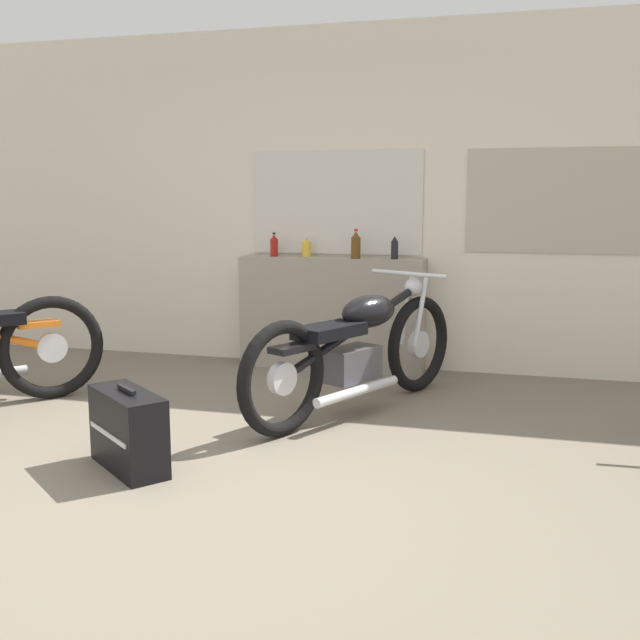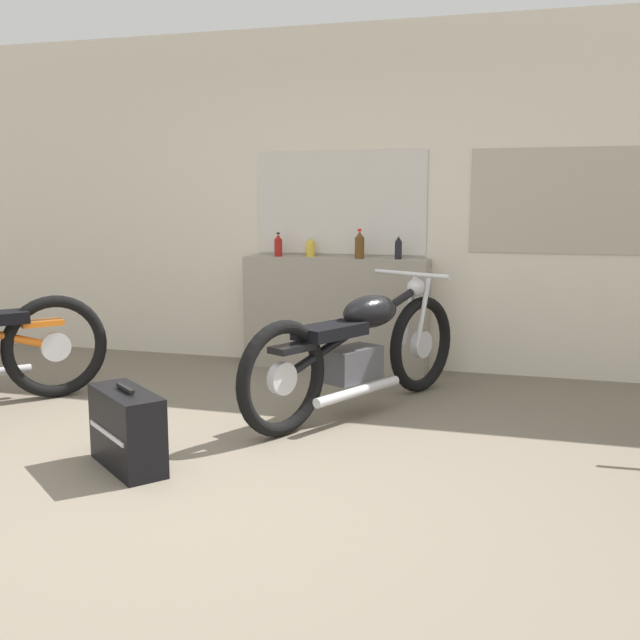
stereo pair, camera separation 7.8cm
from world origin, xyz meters
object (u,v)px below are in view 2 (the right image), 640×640
bottle_leftmost (278,246)px  motorcycle_black (359,348)px  bottle_center (360,245)px  hard_case_black (127,429)px  bottle_left_center (310,248)px  bottle_right_center (398,248)px

bottle_leftmost → motorcycle_black: 1.64m
bottle_center → hard_case_black: (-0.66, -2.52, -0.83)m
bottle_left_center → hard_case_black: 2.73m
bottle_leftmost → bottle_left_center: bottle_leftmost is taller
bottle_left_center → hard_case_black: bearing=-94.8°
bottle_center → bottle_right_center: (0.31, 0.03, -0.02)m
hard_case_black → bottle_right_center: bearing=69.2°
bottle_center → bottle_leftmost: bearing=177.3°
bottle_leftmost → bottle_right_center: (1.02, -0.00, -0.00)m
bottle_leftmost → hard_case_black: bearing=-88.9°
bottle_left_center → bottle_right_center: size_ratio=0.84×
bottle_leftmost → bottle_center: 0.71m
bottle_leftmost → bottle_right_center: bearing=-0.2°
bottle_leftmost → bottle_left_center: bearing=10.1°
bottle_left_center → motorcycle_black: size_ratio=0.09×
bottle_leftmost → bottle_left_center: (0.27, 0.05, -0.01)m
bottle_leftmost → motorcycle_black: bottle_leftmost is taller
bottle_center → bottle_right_center: bearing=5.4°
bottle_right_center → bottle_center: bearing=-174.6°
bottle_center → motorcycle_black: bearing=-76.6°
bottle_leftmost → bottle_right_center: size_ratio=1.00×
bottle_right_center → motorcycle_black: 1.32m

